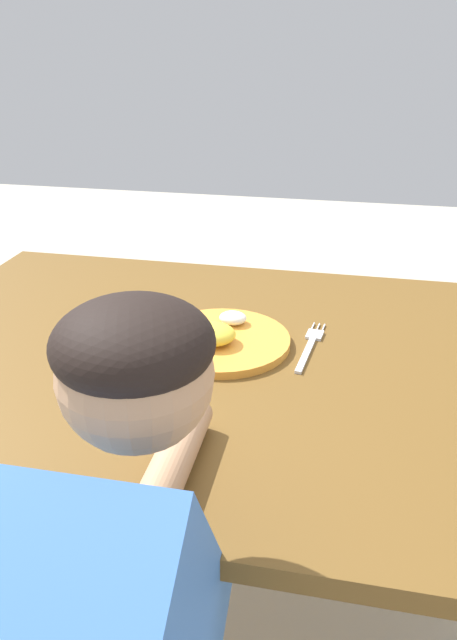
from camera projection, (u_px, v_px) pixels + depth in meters
name	position (u px, v px, depth m)	size (l,w,h in m)	color
ground_plane	(230.00, 620.00, 1.43)	(8.00, 8.00, 0.00)	beige
dining_table	(230.00, 392.00, 1.15)	(1.36, 0.94, 0.71)	brown
plate	(220.00, 339.00, 1.16)	(0.27, 0.27, 0.05)	gold
fork	(310.00, 345.00, 1.16)	(0.04, 0.21, 0.01)	silver
spoon	(128.00, 317.00, 1.26)	(0.05, 0.20, 0.02)	#C2894A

